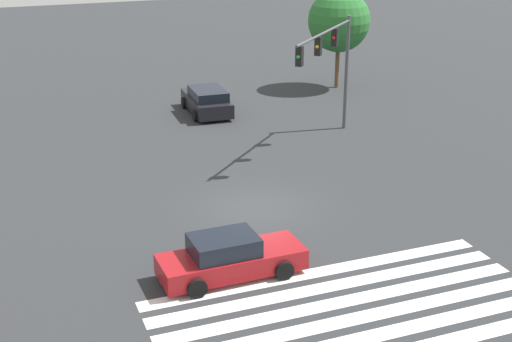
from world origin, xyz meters
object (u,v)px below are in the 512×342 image
(traffic_signal_mast, at_px, (331,54))
(car_0, at_px, (230,258))
(tree_corner_a, at_px, (339,21))
(car_1, at_px, (207,101))

(traffic_signal_mast, bearing_deg, car_0, 5.63)
(tree_corner_a, bearing_deg, car_1, -164.13)
(traffic_signal_mast, height_order, car_0, traffic_signal_mast)
(traffic_signal_mast, xyz_separation_m, car_1, (-4.00, 7.09, -3.68))
(tree_corner_a, bearing_deg, traffic_signal_mast, -119.30)
(traffic_signal_mast, distance_m, car_1, 8.94)
(car_1, relative_size, tree_corner_a, 0.74)
(tree_corner_a, bearing_deg, car_0, -124.89)
(traffic_signal_mast, bearing_deg, tree_corner_a, -164.30)
(car_0, distance_m, tree_corner_a, 25.39)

